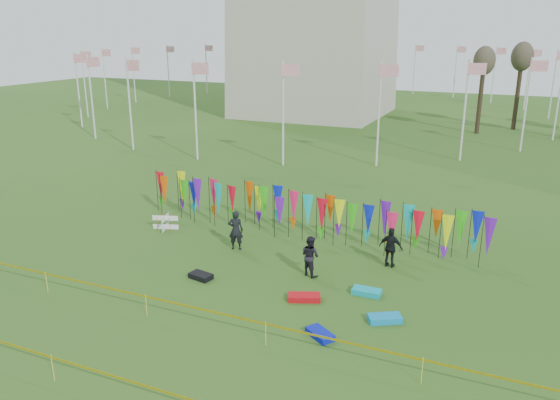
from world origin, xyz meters
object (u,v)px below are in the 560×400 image
at_px(box_kite, 165,222).
at_px(person_right, 391,248).
at_px(kite_bag_turquoise, 367,292).
at_px(kite_bag_black, 201,276).
at_px(kite_bag_red, 304,297).
at_px(kite_bag_teal, 385,319).
at_px(kite_bag_blue, 320,334).
at_px(person_mid, 310,256).
at_px(person_left, 236,230).

bearing_deg(box_kite, person_right, 0.18).
height_order(kite_bag_turquoise, kite_bag_black, same).
relative_size(kite_bag_red, kite_bag_teal, 1.05).
relative_size(box_kite, kite_bag_black, 0.80).
distance_m(kite_bag_blue, kite_bag_red, 2.74).
bearing_deg(kite_bag_blue, person_right, 82.56).
distance_m(person_right, kite_bag_turquoise, 3.16).
bearing_deg(person_mid, person_right, -119.10).
bearing_deg(person_left, kite_bag_black, 77.09).
bearing_deg(kite_bag_red, kite_bag_blue, -57.15).
height_order(person_mid, kite_bag_teal, person_mid).
relative_size(person_left, kite_bag_red, 1.56).
relative_size(person_right, kite_bag_turquoise, 1.62).
xyz_separation_m(box_kite, person_left, (4.74, -0.91, 0.59)).
relative_size(kite_bag_blue, kite_bag_black, 1.06).
bearing_deg(kite_bag_turquoise, kite_bag_blue, -99.69).
xyz_separation_m(kite_bag_red, kite_bag_teal, (3.30, -0.35, -0.00)).
distance_m(person_mid, kite_bag_black, 4.77).
bearing_deg(kite_bag_teal, person_mid, 146.28).
bearing_deg(kite_bag_teal, kite_bag_blue, -132.96).
height_order(kite_bag_blue, kite_bag_black, kite_bag_black).
relative_size(box_kite, kite_bag_red, 0.62).
distance_m(kite_bag_turquoise, kite_bag_blue, 3.82).
xyz_separation_m(box_kite, kite_bag_blue, (11.15, -6.77, -0.28)).
distance_m(box_kite, kite_bag_blue, 13.05).
bearing_deg(person_left, kite_bag_blue, 122.07).
relative_size(person_mid, kite_bag_teal, 1.49).
bearing_deg(box_kite, person_mid, -13.77).
bearing_deg(person_right, person_left, 12.60).
bearing_deg(person_mid, kite_bag_black, 51.80).
height_order(kite_bag_turquoise, kite_bag_blue, kite_bag_turquoise).
bearing_deg(person_right, kite_bag_blue, 87.73).
height_order(box_kite, kite_bag_turquoise, box_kite).
height_order(box_kite, person_mid, person_mid).
distance_m(kite_bag_turquoise, kite_bag_red, 2.58).
distance_m(person_left, person_right, 7.36).
relative_size(person_right, kite_bag_red, 1.46).
height_order(box_kite, person_right, person_right).
distance_m(person_mid, kite_bag_teal, 4.76).
bearing_deg(kite_bag_turquoise, person_mid, 163.98).
height_order(person_mid, kite_bag_red, person_mid).
relative_size(box_kite, kite_bag_blue, 0.75).
xyz_separation_m(person_mid, kite_bag_turquoise, (2.74, -0.79, -0.78)).
xyz_separation_m(kite_bag_blue, kite_bag_red, (-1.48, 2.30, 0.01)).
bearing_deg(box_kite, kite_bag_turquoise, -14.30).
height_order(person_right, kite_bag_turquoise, person_right).
bearing_deg(kite_bag_red, kite_bag_teal, -6.14).
relative_size(person_right, kite_bag_blue, 1.76).
height_order(person_right, kite_bag_teal, person_right).
relative_size(person_mid, kite_bag_turquoise, 1.58).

